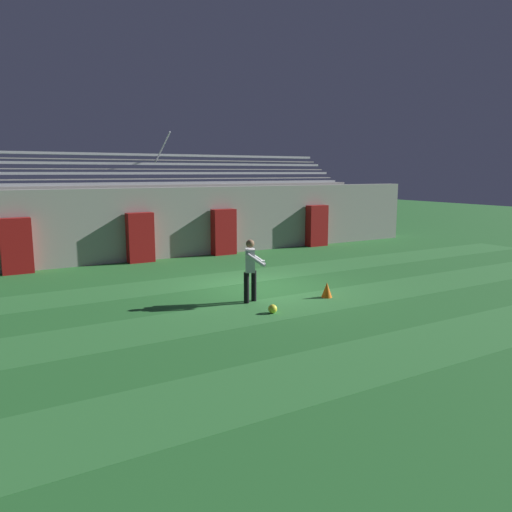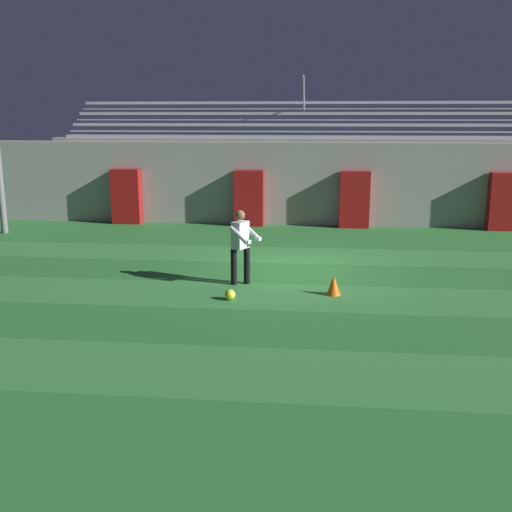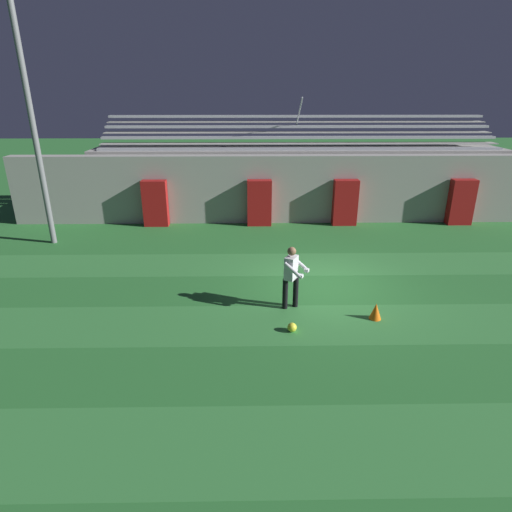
% 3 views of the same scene
% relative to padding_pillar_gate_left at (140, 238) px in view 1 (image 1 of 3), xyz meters
% --- Properties ---
extents(ground_plane, '(80.00, 80.00, 0.00)m').
position_rel_padding_pillar_gate_left_xyz_m(ground_plane, '(1.77, -5.95, -0.94)').
color(ground_plane, '#286B2D').
extents(turf_stripe_near, '(28.00, 1.91, 0.01)m').
position_rel_padding_pillar_gate_left_xyz_m(turf_stripe_near, '(1.77, -11.95, -0.94)').
color(turf_stripe_near, '#337A38').
rests_on(turf_stripe_near, ground).
extents(turf_stripe_mid, '(28.00, 1.91, 0.01)m').
position_rel_padding_pillar_gate_left_xyz_m(turf_stripe_mid, '(1.77, -8.14, -0.94)').
color(turf_stripe_mid, '#337A38').
rests_on(turf_stripe_mid, ground).
extents(turf_stripe_far, '(28.00, 1.91, 0.01)m').
position_rel_padding_pillar_gate_left_xyz_m(turf_stripe_far, '(1.77, -4.33, -0.94)').
color(turf_stripe_far, '#337A38').
rests_on(turf_stripe_far, ground).
extents(back_wall, '(24.00, 0.60, 2.80)m').
position_rel_padding_pillar_gate_left_xyz_m(back_wall, '(1.77, 0.55, 0.46)').
color(back_wall, '#999691').
rests_on(back_wall, ground).
extents(padding_pillar_gate_left, '(0.99, 0.44, 1.89)m').
position_rel_padding_pillar_gate_left_xyz_m(padding_pillar_gate_left, '(0.00, 0.00, 0.00)').
color(padding_pillar_gate_left, maroon).
rests_on(padding_pillar_gate_left, ground).
extents(padding_pillar_gate_right, '(0.99, 0.44, 1.89)m').
position_rel_padding_pillar_gate_left_xyz_m(padding_pillar_gate_right, '(3.54, 0.00, 0.00)').
color(padding_pillar_gate_right, maroon).
rests_on(padding_pillar_gate_right, ground).
extents(padding_pillar_far_left, '(0.99, 0.44, 1.89)m').
position_rel_padding_pillar_gate_left_xyz_m(padding_pillar_far_left, '(-4.27, 0.00, 0.00)').
color(padding_pillar_far_left, maroon).
rests_on(padding_pillar_far_left, ground).
extents(padding_pillar_far_right, '(0.99, 0.44, 1.89)m').
position_rel_padding_pillar_gate_left_xyz_m(padding_pillar_far_right, '(8.38, 0.00, 0.00)').
color(padding_pillar_far_right, maroon).
rests_on(padding_pillar_far_right, ground).
extents(bleacher_stand, '(18.00, 3.35, 5.03)m').
position_rel_padding_pillar_gate_left_xyz_m(bleacher_stand, '(1.77, 2.54, 0.55)').
color(bleacher_stand, '#999691').
rests_on(bleacher_stand, ground).
extents(goalkeeper, '(0.70, 0.73, 1.67)m').
position_rel_padding_pillar_gate_left_xyz_m(goalkeeper, '(0.64, -7.27, 0.01)').
color(goalkeeper, black).
rests_on(goalkeeper, ground).
extents(soccer_ball, '(0.22, 0.22, 0.22)m').
position_rel_padding_pillar_gate_left_xyz_m(soccer_ball, '(0.57, -8.47, -0.83)').
color(soccer_ball, yellow).
rests_on(soccer_ball, ground).
extents(traffic_cone, '(0.30, 0.30, 0.42)m').
position_rel_padding_pillar_gate_left_xyz_m(traffic_cone, '(2.68, -7.91, -0.73)').
color(traffic_cone, orange).
rests_on(traffic_cone, ground).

